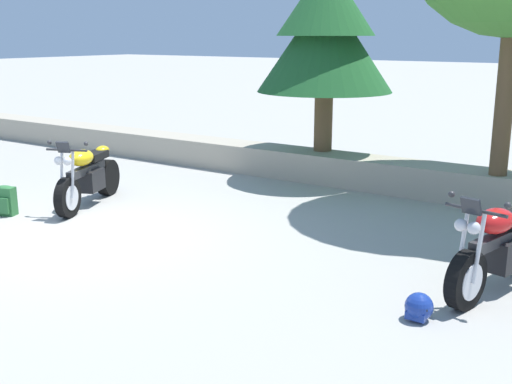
# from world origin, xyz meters

# --- Properties ---
(ground_plane) EXTENTS (120.00, 120.00, 0.00)m
(ground_plane) POSITION_xyz_m (0.00, 0.00, 0.00)
(ground_plane) COLOR #A3A099
(stone_wall) EXTENTS (36.00, 0.80, 0.55)m
(stone_wall) POSITION_xyz_m (0.00, 4.80, 0.28)
(stone_wall) COLOR #A89E89
(stone_wall) RESTS_ON ground
(motorcycle_yellow_near_left) EXTENTS (1.04, 1.96, 1.18)m
(motorcycle_yellow_near_left) POSITION_xyz_m (-1.21, 1.06, 0.49)
(motorcycle_yellow_near_left) COLOR black
(motorcycle_yellow_near_left) RESTS_ON ground
(motorcycle_red_centre) EXTENTS (0.79, 2.04, 1.18)m
(motorcycle_red_centre) POSITION_xyz_m (5.22, 1.15, 0.49)
(motorcycle_red_centre) COLOR black
(motorcycle_red_centre) RESTS_ON ground
(rider_backpack) EXTENTS (0.35, 0.33, 0.47)m
(rider_backpack) POSITION_xyz_m (-1.83, -0.04, 0.24)
(rider_backpack) COLOR #2D6B38
(rider_backpack) RESTS_ON ground
(rider_helmet) EXTENTS (0.28, 0.28, 0.28)m
(rider_helmet) POSITION_xyz_m (4.78, -0.05, 0.14)
(rider_helmet) COLOR navy
(rider_helmet) RESTS_ON ground
(pine_tree_far_left) EXTENTS (2.53, 2.53, 3.48)m
(pine_tree_far_left) POSITION_xyz_m (0.98, 4.99, 2.79)
(pine_tree_far_left) COLOR brown
(pine_tree_far_left) RESTS_ON stone_wall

